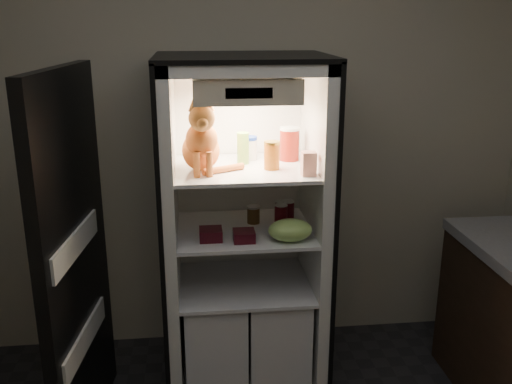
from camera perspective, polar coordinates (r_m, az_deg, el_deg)
room_shell at (r=1.70m, az=2.75°, el=2.10°), size 3.60×3.60×3.60m
refrigerator at (r=3.27m, az=-1.27°, el=-5.69°), size 0.90×0.72×1.88m
fridge_door at (r=2.89m, az=-17.66°, el=-7.04°), size 0.16×0.87×1.85m
tabby_cat at (r=2.94m, az=-5.47°, el=4.84°), size 0.33×0.37×0.40m
parmesan_shaker at (r=3.10m, az=-1.31°, el=4.41°), size 0.07×0.07×0.17m
mayo_tub at (r=3.20m, az=-0.73°, el=4.43°), size 0.09×0.09×0.13m
salsa_jar at (r=2.99m, az=1.59°, el=3.69°), size 0.08×0.08×0.15m
pepper_jar at (r=3.18m, az=3.36°, el=4.83°), size 0.11×0.11×0.19m
cream_carton at (r=2.88m, az=5.29°, el=2.84°), size 0.07×0.07×0.12m
soda_can_a at (r=3.23m, az=2.53°, el=-1.98°), size 0.07×0.07×0.12m
soda_can_b at (r=3.23m, az=3.24°, el=-2.00°), size 0.07×0.07×0.13m
soda_can_c at (r=3.14m, az=2.51°, el=-2.45°), size 0.07×0.07×0.13m
condiment_jar at (r=3.22m, az=-0.26°, el=-2.26°), size 0.07×0.07×0.10m
grape_bag at (r=2.97m, az=3.44°, el=-3.82°), size 0.23×0.17×0.12m
berry_box_left at (r=3.00m, az=-4.54°, el=-4.24°), size 0.12×0.12×0.06m
berry_box_right at (r=2.97m, az=-1.20°, el=-4.40°), size 0.11×0.11×0.06m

